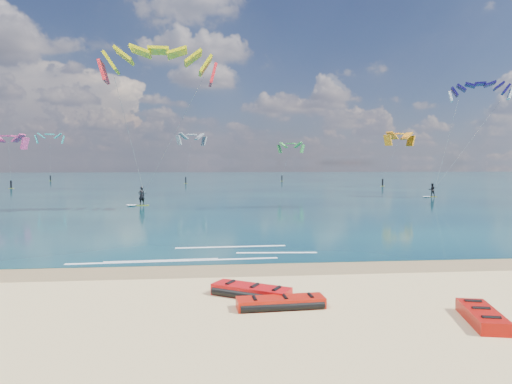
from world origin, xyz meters
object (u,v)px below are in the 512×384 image
Objects in this scene: packed_kite_mid at (251,297)px; kitesurfer_main at (150,124)px; kitesurfer_far at (457,134)px; packed_kite_left at (281,308)px; packed_kite_right at (482,323)px.

kitesurfer_main is at bearing 135.72° from packed_kite_mid.
kitesurfer_main is 38.31m from kitesurfer_far.
packed_kite_right reaches higher than packed_kite_left.
packed_kite_right is at bearing -119.21° from kitesurfer_far.
packed_kite_mid is 0.19× the size of kitesurfer_far.
packed_kite_right is at bearing 5.77° from packed_kite_mid.
kitesurfer_far is at bearing 16.61° from kitesurfer_main.
kitesurfer_main is (-7.92, 30.30, 8.21)m from packed_kite_left.
packed_kite_left is at bearing 84.59° from packed_kite_right.
kitesurfer_far is (29.55, 40.22, 8.16)m from packed_kite_mid.
kitesurfer_main reaches higher than packed_kite_right.
packed_kite_left is 1.19× the size of packed_kite_right.
kitesurfer_far is (23.27, 43.31, 8.16)m from packed_kite_right.
packed_kite_right is 0.16× the size of kitesurfer_far.
packed_kite_left is 1.01× the size of packed_kite_mid.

